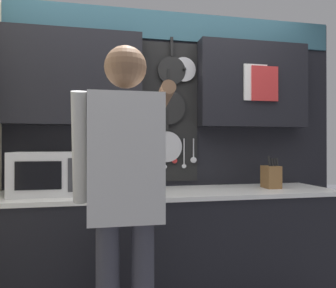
% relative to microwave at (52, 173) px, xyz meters
% --- Properties ---
extents(base_cabinet_counter, '(2.45, 0.62, 0.94)m').
position_rel_microwave_xyz_m(base_cabinet_counter, '(0.83, -0.01, -0.62)').
color(base_cabinet_counter, black).
rests_on(base_cabinet_counter, ground_plane).
extents(back_wall_unit, '(3.02, 0.23, 2.36)m').
position_rel_microwave_xyz_m(back_wall_unit, '(0.83, 0.26, 0.39)').
color(back_wall_unit, black).
rests_on(back_wall_unit, ground_plane).
extents(microwave, '(0.50, 0.35, 0.29)m').
position_rel_microwave_xyz_m(microwave, '(0.00, 0.00, 0.00)').
color(microwave, silver).
rests_on(microwave, base_cabinet_counter).
extents(knife_block, '(0.12, 0.16, 0.25)m').
position_rel_microwave_xyz_m(knife_block, '(1.63, 0.00, -0.05)').
color(knife_block, brown).
rests_on(knife_block, base_cabinet_counter).
extents(utensil_crock, '(0.13, 0.13, 0.35)m').
position_rel_microwave_xyz_m(utensil_crock, '(0.35, 0.00, -0.06)').
color(utensil_crock, white).
rests_on(utensil_crock, base_cabinet_counter).
extents(person, '(0.54, 0.69, 1.78)m').
position_rel_microwave_xyz_m(person, '(0.45, -0.62, -0.01)').
color(person, '#383842').
rests_on(person, ground_plane).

